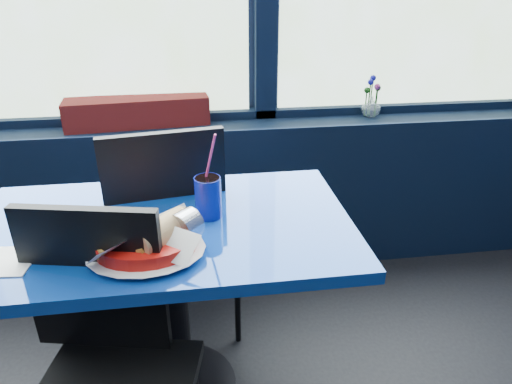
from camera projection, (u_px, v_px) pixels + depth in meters
The scene contains 10 objects.
window_sill at pixel (116, 203), 2.33m from camera, with size 5.00×0.26×0.80m, color black.
near_table at pixel (167, 270), 1.52m from camera, with size 1.20×0.70×0.75m.
chair_near_front at pixel (106, 354), 1.24m from camera, with size 0.49×0.50×0.92m.
chair_near_back at pixel (176, 224), 1.81m from camera, with size 0.51×0.51×0.99m.
planter_box at pixel (138, 111), 2.17m from camera, with size 0.67×0.17×0.13m, color maroon.
flower_vase at pixel (371, 104), 2.30m from camera, with size 0.12×0.12×0.21m.
food_basket at pixel (148, 243), 1.27m from camera, with size 0.36×0.36×0.11m.
ketchup_bottle at pixel (211, 166), 1.64m from camera, with size 0.05×0.05×0.19m.
soda_cup at pixel (208, 196), 1.46m from camera, with size 0.09×0.09×0.29m.
napkin at pixel (6, 261), 1.25m from camera, with size 0.15×0.15×0.00m, color white.
Camera 1 is at (0.42, 0.71, 1.47)m, focal length 32.00 mm.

